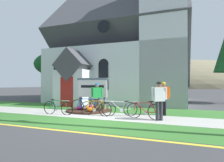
% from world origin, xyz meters
% --- Properties ---
extents(ground, '(140.00, 140.00, 0.00)m').
position_xyz_m(ground, '(0.00, 4.00, 0.00)').
color(ground, '#3D3D3F').
extents(sidewalk_slab, '(32.00, 2.05, 0.01)m').
position_xyz_m(sidewalk_slab, '(-1.76, 1.54, 0.01)').
color(sidewalk_slab, '#B7B5AD').
rests_on(sidewalk_slab, ground).
extents(grass_verge, '(32.00, 2.06, 0.01)m').
position_xyz_m(grass_verge, '(-1.76, -0.51, 0.00)').
color(grass_verge, '#38722D').
rests_on(grass_verge, ground).
extents(church_lawn, '(24.00, 2.94, 0.01)m').
position_xyz_m(church_lawn, '(-1.76, 4.04, 0.00)').
color(church_lawn, '#38722D').
rests_on(church_lawn, ground).
extents(curb_paint_stripe, '(28.00, 0.16, 0.01)m').
position_xyz_m(curb_paint_stripe, '(-1.76, -1.69, 0.00)').
color(curb_paint_stripe, yellow).
rests_on(curb_paint_stripe, ground).
extents(church_building, '(11.98, 11.70, 12.56)m').
position_xyz_m(church_building, '(-1.37, 10.06, 4.63)').
color(church_building, silver).
rests_on(church_building, ground).
extents(church_sign, '(2.00, 0.22, 1.95)m').
position_xyz_m(church_sign, '(-1.46, 3.14, 1.30)').
color(church_sign, slate).
rests_on(church_sign, ground).
extents(flower_bed, '(2.59, 2.59, 0.34)m').
position_xyz_m(flower_bed, '(-1.45, 2.65, 0.08)').
color(flower_bed, '#382319').
rests_on(flower_bed, ground).
extents(bicycle_yellow, '(1.75, 0.13, 0.81)m').
position_xyz_m(bicycle_yellow, '(-2.39, 1.04, 0.37)').
color(bicycle_yellow, black).
rests_on(bicycle_yellow, ground).
extents(bicycle_green, '(1.74, 0.31, 0.84)m').
position_xyz_m(bicycle_green, '(2.05, 1.45, 0.38)').
color(bicycle_green, black).
rests_on(bicycle_green, ground).
extents(bicycle_silver, '(1.75, 0.43, 0.82)m').
position_xyz_m(bicycle_silver, '(-1.38, 2.22, 0.38)').
color(bicycle_silver, black).
rests_on(bicycle_silver, ground).
extents(bicycle_orange, '(1.65, 0.72, 0.77)m').
position_xyz_m(bicycle_orange, '(0.75, 1.78, 0.36)').
color(bicycle_orange, black).
rests_on(bicycle_orange, ground).
extents(bicycle_black, '(1.75, 0.13, 0.81)m').
position_xyz_m(bicycle_black, '(-0.41, 1.44, 0.37)').
color(bicycle_black, black).
rests_on(bicycle_black, ground).
extents(cyclist_in_yellow_jersey, '(0.64, 0.39, 1.70)m').
position_xyz_m(cyclist_in_yellow_jersey, '(2.76, 2.64, 1.00)').
color(cyclist_in_yellow_jersey, black).
rests_on(cyclist_in_yellow_jersey, ground).
extents(cyclist_in_red_jersey, '(0.62, 0.44, 1.69)m').
position_xyz_m(cyclist_in_red_jersey, '(2.72, 1.24, 1.00)').
color(cyclist_in_red_jersey, '#2D2D33').
rests_on(cyclist_in_red_jersey, ground).
extents(cyclist_in_blue_jersey, '(0.60, 0.41, 1.63)m').
position_xyz_m(cyclist_in_blue_jersey, '(-0.84, 2.48, 0.95)').
color(cyclist_in_blue_jersey, '#2D2D33').
rests_on(cyclist_in_blue_jersey, ground).
extents(yard_deciduous_tree, '(4.91, 4.91, 4.67)m').
position_xyz_m(yard_deciduous_tree, '(-7.31, 8.02, 3.44)').
color(yard_deciduous_tree, '#4C3823').
rests_on(yard_deciduous_tree, ground).
extents(distant_hill, '(86.58, 53.80, 24.25)m').
position_xyz_m(distant_hill, '(1.27, 83.24, 0.00)').
color(distant_hill, '#847A5B').
rests_on(distant_hill, ground).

